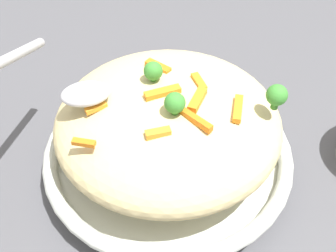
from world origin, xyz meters
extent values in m
plane|color=#4C4C51|center=(0.00, 0.00, 0.00)|extent=(2.40, 2.40, 0.00)
cylinder|color=silver|center=(0.00, 0.00, 0.01)|extent=(0.30, 0.30, 0.02)
torus|color=silver|center=(0.00, 0.00, 0.03)|extent=(0.32, 0.32, 0.02)
torus|color=black|center=(0.00, 0.00, 0.04)|extent=(0.32, 0.32, 0.00)
ellipsoid|color=#DBC689|center=(0.00, 0.00, 0.09)|extent=(0.28, 0.27, 0.09)
cube|color=orange|center=(-0.02, 0.05, 0.13)|extent=(0.03, 0.04, 0.01)
cube|color=orange|center=(-0.03, 0.02, 0.13)|extent=(0.03, 0.04, 0.01)
cube|color=orange|center=(0.08, 0.00, 0.13)|extent=(0.03, 0.01, 0.01)
cube|color=orange|center=(0.02, 0.06, 0.13)|extent=(0.03, 0.01, 0.01)
cube|color=orange|center=(0.10, 0.05, 0.13)|extent=(0.03, 0.02, 0.01)
cube|color=orange|center=(-0.04, -0.01, 0.13)|extent=(0.01, 0.03, 0.01)
cube|color=orange|center=(0.00, -0.05, 0.13)|extent=(0.03, 0.03, 0.01)
cube|color=orange|center=(0.01, 0.00, 0.14)|extent=(0.04, 0.02, 0.01)
cube|color=orange|center=(-0.07, 0.04, 0.13)|extent=(0.03, 0.04, 0.01)
cylinder|color=#377928|center=(-0.11, 0.04, 0.13)|extent=(0.01, 0.01, 0.01)
sphere|color=#3D8E33|center=(-0.11, 0.04, 0.14)|extent=(0.02, 0.02, 0.02)
cylinder|color=#377928|center=(0.00, 0.03, 0.13)|extent=(0.01, 0.01, 0.01)
sphere|color=#3D8E33|center=(0.00, 0.03, 0.15)|extent=(0.02, 0.02, 0.02)
cylinder|color=#377928|center=(0.01, -0.03, 0.13)|extent=(0.01, 0.01, 0.01)
sphere|color=#3D8E33|center=(0.01, -0.03, 0.15)|extent=(0.02, 0.02, 0.02)
ellipsoid|color=#B7B7BC|center=(0.09, -0.01, 0.14)|extent=(0.06, 0.04, 0.02)
cylinder|color=#B7B7BC|center=(0.17, -0.05, 0.17)|extent=(0.08, 0.17, 0.08)
camera|label=1|loc=(0.09, 0.37, 0.46)|focal=46.59mm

